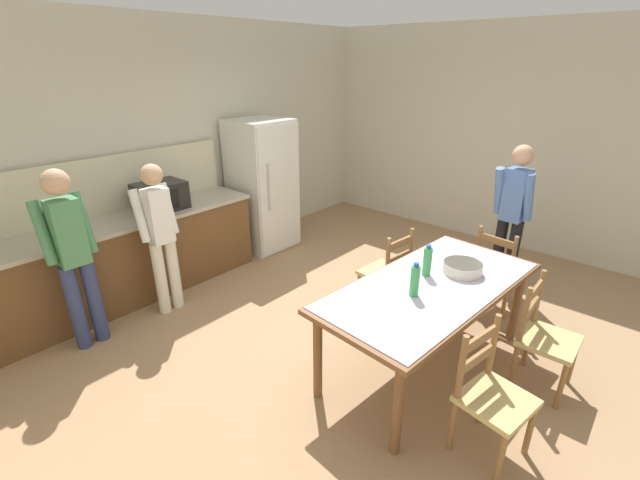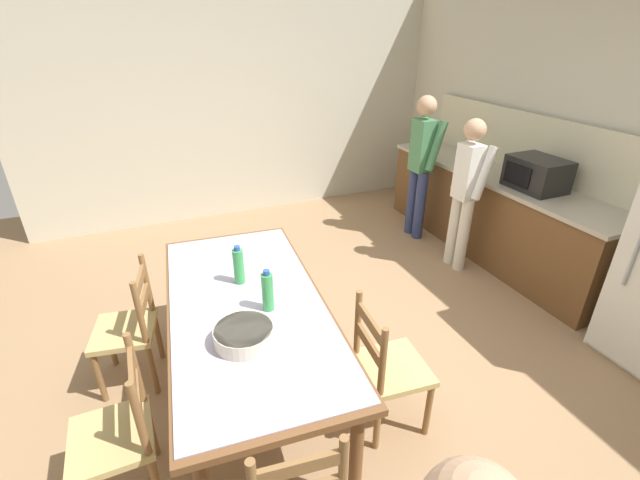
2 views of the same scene
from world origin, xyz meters
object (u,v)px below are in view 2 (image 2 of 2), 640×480
(chair_side_near_right, at_px, (119,434))
(dining_table, at_px, (248,314))
(person_at_sink, at_px, (421,161))
(bottle_off_centre, at_px, (268,291))
(bottle_near_centre, at_px, (239,266))
(person_at_counter, at_px, (466,188))
(microwave, at_px, (537,174))
(serving_bowl, at_px, (244,334))
(chair_side_near_left, at_px, (130,328))
(chair_side_far_right, at_px, (387,368))

(chair_side_near_right, bearing_deg, dining_table, 114.90)
(chair_side_near_right, xyz_separation_m, person_at_sink, (-2.12, 3.26, 0.48))
(chair_side_near_right, bearing_deg, bottle_off_centre, 106.02)
(bottle_near_centre, height_order, person_at_counter, person_at_counter)
(person_at_counter, bearing_deg, bottle_off_centre, -155.89)
(microwave, distance_m, serving_bowl, 3.21)
(bottle_near_centre, xyz_separation_m, person_at_counter, (-0.69, 2.42, -0.04))
(microwave, height_order, chair_side_near_right, microwave)
(dining_table, height_order, bottle_near_centre, bottle_near_centre)
(dining_table, xyz_separation_m, bottle_near_centre, (-0.25, 0.02, 0.20))
(bottle_off_centre, relative_size, person_at_counter, 0.18)
(dining_table, xyz_separation_m, person_at_sink, (-1.73, 2.46, 0.21))
(bottle_off_centre, bearing_deg, person_at_counter, 114.11)
(serving_bowl, xyz_separation_m, chair_side_near_right, (0.04, -0.70, -0.40))
(serving_bowl, distance_m, person_at_counter, 2.84)
(bottle_near_centre, xyz_separation_m, chair_side_near_left, (-0.26, -0.74, -0.47))
(microwave, distance_m, dining_table, 3.04)
(bottle_near_centre, height_order, chair_side_far_right, bottle_near_centre)
(microwave, distance_m, chair_side_near_right, 3.93)
(bottle_off_centre, height_order, person_at_sink, person_at_sink)
(dining_table, relative_size, chair_side_far_right, 2.28)
(bottle_near_centre, distance_m, person_at_counter, 2.52)
(chair_side_far_right, bearing_deg, chair_side_near_right, 90.82)
(chair_side_far_right, relative_size, chair_side_near_left, 1.00)
(chair_side_far_right, distance_m, person_at_counter, 2.29)
(bottle_near_centre, relative_size, chair_side_near_right, 0.30)
(serving_bowl, distance_m, chair_side_far_right, 0.92)
(microwave, distance_m, person_at_sink, 1.24)
(bottle_off_centre, bearing_deg, person_at_sink, 128.01)
(serving_bowl, height_order, person_at_counter, person_at_counter)
(dining_table, bearing_deg, chair_side_near_right, -64.12)
(chair_side_near_left, bearing_deg, microwave, 101.43)
(serving_bowl, height_order, chair_side_far_right, chair_side_far_right)
(dining_table, distance_m, bottle_off_centre, 0.26)
(chair_side_near_right, height_order, person_at_counter, person_at_counter)
(serving_bowl, relative_size, person_at_sink, 0.20)
(bottle_near_centre, distance_m, serving_bowl, 0.61)
(chair_side_near_right, bearing_deg, person_at_sink, 122.03)
(chair_side_near_left, xyz_separation_m, person_at_counter, (-0.43, 3.16, 0.43))
(microwave, xyz_separation_m, serving_bowl, (0.95, -3.06, -0.21))
(chair_side_far_right, bearing_deg, serving_bowl, 84.10)
(chair_side_near_right, bearing_deg, chair_side_far_right, 84.34)
(serving_bowl, height_order, chair_side_near_left, chair_side_near_left)
(microwave, relative_size, dining_table, 0.24)
(bottle_near_centre, height_order, chair_side_near_right, bottle_near_centre)
(bottle_near_centre, relative_size, serving_bowl, 0.84)
(serving_bowl, height_order, chair_side_near_right, chair_side_near_right)
(chair_side_near_left, bearing_deg, bottle_near_centre, 80.82)
(microwave, relative_size, person_at_counter, 0.32)
(chair_side_near_right, xyz_separation_m, person_at_counter, (-1.32, 3.24, 0.43))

